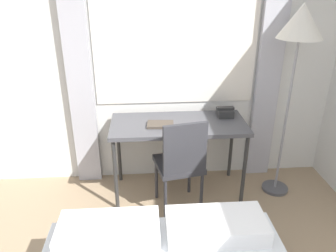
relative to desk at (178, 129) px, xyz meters
name	(u,v)px	position (x,y,z in m)	size (l,w,h in m)	color
wall_back_with_window	(152,52)	(-0.23, 0.36, 0.65)	(4.77, 0.13, 2.70)	silver
desk	(178,129)	(0.00, 0.00, 0.00)	(1.27, 0.57, 0.77)	#4C4C51
desk_chair	(181,161)	(-0.01, -0.30, -0.17)	(0.47, 0.47, 0.93)	#333338
standing_lamp	(300,32)	(1.01, -0.05, 0.89)	(0.39, 0.39, 1.82)	#4C4C51
telephone	(225,112)	(0.47, 0.13, 0.10)	(0.17, 0.16, 0.09)	#2D2D2D
book	(160,124)	(-0.17, -0.06, 0.08)	(0.25, 0.18, 0.02)	#4C4238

